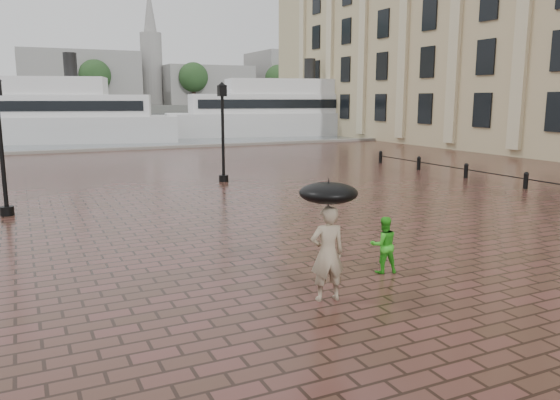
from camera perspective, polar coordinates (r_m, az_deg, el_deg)
name	(u,v)px	position (r m, az deg, el deg)	size (l,w,h in m)	color
ground	(311,279)	(11.85, 3.27, -8.22)	(300.00, 300.00, 0.00)	#3D251B
harbour_water	(54,121)	(102.05, -22.55, 7.65)	(240.00, 240.00, 0.00)	#464F55
quay_edge	(103,151)	(42.35, -18.02, 4.90)	(80.00, 0.60, 0.30)	slate
far_shore	(39,108)	(169.94, -23.86, 8.75)	(300.00, 60.00, 2.00)	#4C4C47
distant_skyline	(213,79)	(168.65, -7.03, 12.43)	(102.50, 22.00, 33.00)	gray
far_trees	(40,75)	(148.04, -23.82, 11.88)	(188.00, 8.00, 13.50)	#2D2119
bollard_row	(526,179)	(25.59, 24.31, 1.97)	(0.22, 21.22, 0.73)	black
street_lamps	(31,134)	(25.21, -24.58, 6.25)	(15.44, 12.44, 4.40)	black
adult_pedestrian	(327,253)	(10.41, 4.98, -5.59)	(0.67, 0.44, 1.85)	gray
child_pedestrian	(384,245)	(12.29, 10.78, -4.61)	(0.62, 0.48, 1.27)	green
ferry_near	(40,116)	(52.13, -23.81, 8.04)	(24.07, 11.08, 7.68)	silver
ferry_far	(283,112)	(57.69, 0.34, 9.15)	(24.67, 10.09, 7.88)	silver
umbrella	(328,193)	(10.15, 5.08, 0.73)	(1.10, 1.10, 1.19)	black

